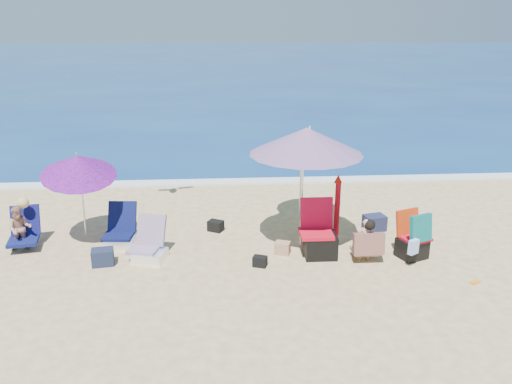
{
  "coord_description": "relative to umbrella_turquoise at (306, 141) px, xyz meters",
  "views": [
    {
      "loc": [
        -0.95,
        -8.67,
        4.42
      ],
      "look_at": [
        -0.3,
        1.0,
        1.1
      ],
      "focal_mm": 36.05,
      "sensor_mm": 36.0,
      "label": 1
    }
  ],
  "objects": [
    {
      "name": "person_left",
      "position": [
        -5.6,
        0.28,
        -1.73
      ],
      "size": [
        0.66,
        0.87,
        1.03
      ],
      "color": "#A87765",
      "rests_on": "ground"
    },
    {
      "name": "ground",
      "position": [
        -0.64,
        -0.72,
        -2.19
      ],
      "size": [
        120.0,
        120.0,
        0.0
      ],
      "color": "#D8BC84",
      "rests_on": "ground"
    },
    {
      "name": "bag_navy_a",
      "position": [
        -3.87,
        -0.53,
        -2.04
      ],
      "size": [
        0.44,
        0.35,
        0.31
      ],
      "color": "#1A213A",
      "rests_on": "ground"
    },
    {
      "name": "furled_umbrella",
      "position": [
        0.69,
        0.12,
        -1.38
      ],
      "size": [
        0.17,
        0.17,
        1.48
      ],
      "color": "#A70B19",
      "rests_on": "ground"
    },
    {
      "name": "umbrella_striped",
      "position": [
        0.23,
        1.39,
        -0.45
      ],
      "size": [
        1.92,
        1.92,
        2.0
      ],
      "color": "white",
      "rests_on": "ground"
    },
    {
      "name": "bag_black_a",
      "position": [
        -1.77,
        0.95,
        -2.08
      ],
      "size": [
        0.38,
        0.35,
        0.23
      ],
      "color": "black",
      "rests_on": "ground"
    },
    {
      "name": "foam",
      "position": [
        -0.64,
        4.38,
        -2.17
      ],
      "size": [
        120.0,
        0.5,
        0.04
      ],
      "color": "white",
      "rests_on": "ground"
    },
    {
      "name": "umbrella_turquoise",
      "position": [
        0.0,
        0.0,
        0.0
      ],
      "size": [
        2.69,
        2.69,
        2.49
      ],
      "color": "white",
      "rests_on": "ground"
    },
    {
      "name": "camp_chair_right",
      "position": [
        2.02,
        -0.63,
        -1.85
      ],
      "size": [
        0.69,
        0.89,
        0.95
      ],
      "color": "red",
      "rests_on": "ground"
    },
    {
      "name": "camp_chair_left",
      "position": [
        0.24,
        -0.4,
        -1.86
      ],
      "size": [
        0.71,
        0.64,
        1.1
      ],
      "color": "red",
      "rests_on": "ground"
    },
    {
      "name": "person_center",
      "position": [
        1.09,
        -0.71,
        -1.78
      ],
      "size": [
        0.58,
        0.49,
        0.85
      ],
      "color": "tan",
      "rests_on": "ground"
    },
    {
      "name": "bag_navy_b",
      "position": [
        1.68,
        0.76,
        -2.03
      ],
      "size": [
        0.51,
        0.43,
        0.33
      ],
      "color": "#1C213E",
      "rests_on": "ground"
    },
    {
      "name": "sea",
      "position": [
        -0.64,
        44.28,
        -2.24
      ],
      "size": [
        120.0,
        80.0,
        0.12
      ],
      "color": "navy",
      "rests_on": "ground"
    },
    {
      "name": "umbrella_blue",
      "position": [
        -4.41,
        0.49,
        -0.54
      ],
      "size": [
        1.92,
        1.95,
        2.02
      ],
      "color": "white",
      "rests_on": "ground"
    },
    {
      "name": "bag_black_b",
      "position": [
        -0.93,
        -0.79,
        -2.1
      ],
      "size": [
        0.3,
        0.25,
        0.2
      ],
      "color": "black",
      "rests_on": "ground"
    },
    {
      "name": "chair_rainbow",
      "position": [
        -3.03,
        -0.3,
        -1.98
      ],
      "size": [
        0.79,
        0.84,
        0.79
      ],
      "color": "#CC6A48",
      "rests_on": "ground"
    },
    {
      "name": "orange_item",
      "position": [
        2.78,
        -1.68,
        -2.18
      ],
      "size": [
        0.21,
        0.16,
        0.03
      ],
      "color": "orange",
      "rests_on": "ground"
    },
    {
      "name": "bag_tan",
      "position": [
        -0.45,
        -0.29,
        -2.07
      ],
      "size": [
        0.34,
        0.29,
        0.25
      ],
      "color": "#A17B5C",
      "rests_on": "ground"
    },
    {
      "name": "chair_navy",
      "position": [
        -3.69,
        0.38,
        -1.97
      ],
      "size": [
        0.68,
        0.78,
        0.82
      ],
      "color": "#0B113E",
      "rests_on": "ground"
    }
  ]
}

